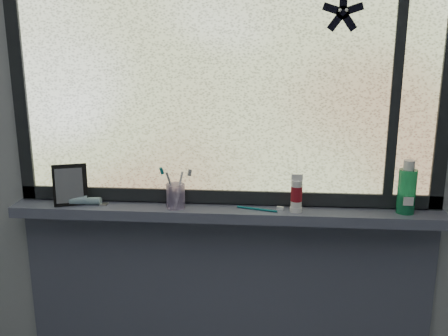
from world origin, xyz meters
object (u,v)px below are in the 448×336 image
toothbrush_cup (176,196)px  cream_tube (297,192)px  mouthwash_bottle (407,187)px  vanity_mirror (70,185)px

toothbrush_cup → cream_tube: 0.45m
mouthwash_bottle → cream_tube: 0.40m
toothbrush_cup → mouthwash_bottle: 0.84m
vanity_mirror → mouthwash_bottle: mouthwash_bottle is taller
toothbrush_cup → vanity_mirror: bearing=180.0°
mouthwash_bottle → cream_tube: bearing=-176.8°
cream_tube → toothbrush_cup: bearing=179.0°
toothbrush_cup → mouthwash_bottle: size_ratio=0.56×
vanity_mirror → cream_tube: vanity_mirror is taller
mouthwash_bottle → vanity_mirror: bearing=-179.4°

